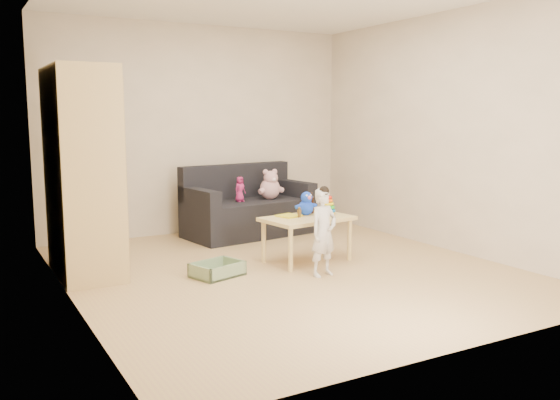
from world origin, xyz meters
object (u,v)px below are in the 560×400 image
sofa (249,218)px  play_table (307,239)px  wardrobe (82,172)px  toddler (324,234)px

sofa → play_table: (-0.08, -1.50, 0.01)m
wardrobe → sofa: 2.44m
sofa → toddler: size_ratio=1.96×
wardrobe → play_table: (2.06, -0.61, -0.73)m
wardrobe → sofa: (2.15, 0.89, -0.74)m
sofa → play_table: bearing=-100.8°
wardrobe → play_table: 2.27m
wardrobe → play_table: wardrobe is taller
sofa → toddler: toddler is taller
sofa → toddler: bearing=-104.2°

